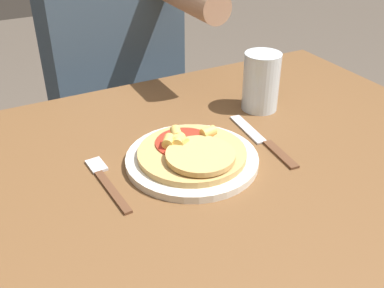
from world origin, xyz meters
TOP-DOWN VIEW (x-y plane):
  - dining_table at (0.00, 0.00)m, footprint 1.20×0.86m
  - plate at (0.02, 0.04)m, footprint 0.24×0.24m
  - pizza at (0.02, 0.04)m, footprint 0.20×0.20m
  - fork at (-0.14, 0.06)m, footprint 0.03×0.18m
  - knife at (0.18, 0.04)m, footprint 0.03×0.22m
  - drinking_glass at (0.26, 0.17)m, footprint 0.08×0.08m
  - person_diner at (0.08, 0.65)m, footprint 0.37×0.52m

SIDE VIEW (x-z plane):
  - dining_table at x=0.00m, z-range 0.26..1.00m
  - fork at x=-0.14m, z-range 0.74..0.74m
  - knife at x=0.18m, z-range 0.74..0.74m
  - plate at x=0.02m, z-range 0.74..0.75m
  - person_diner at x=0.08m, z-range 0.12..1.40m
  - pizza at x=0.02m, z-range 0.74..0.78m
  - drinking_glass at x=0.26m, z-range 0.74..0.87m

